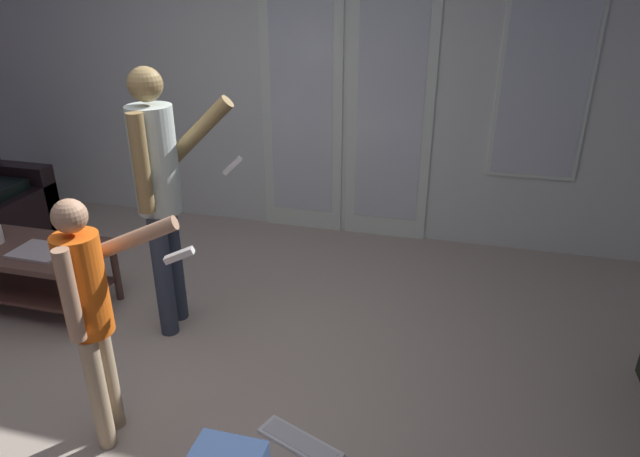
{
  "coord_description": "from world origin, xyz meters",
  "views": [
    {
      "loc": [
        1.43,
        -2.13,
        2.07
      ],
      "look_at": [
        0.78,
        0.38,
        0.9
      ],
      "focal_mm": 31.48,
      "sensor_mm": 36.0,
      "label": 1
    }
  ],
  "objects_px": {
    "loose_keyboard": "(300,443)",
    "laptop_closed": "(40,251)",
    "person_child": "(90,304)",
    "coffee_table": "(34,265)",
    "person_adult": "(160,182)"
  },
  "relations": [
    {
      "from": "loose_keyboard",
      "to": "laptop_closed",
      "type": "xyz_separation_m",
      "value": [
        -1.93,
        0.69,
        0.46
      ]
    },
    {
      "from": "loose_keyboard",
      "to": "laptop_closed",
      "type": "relative_size",
      "value": 1.39
    },
    {
      "from": "person_child",
      "to": "laptop_closed",
      "type": "xyz_separation_m",
      "value": [
        -1.02,
        0.85,
        -0.28
      ]
    },
    {
      "from": "coffee_table",
      "to": "loose_keyboard",
      "type": "distance_m",
      "value": 2.19
    },
    {
      "from": "coffee_table",
      "to": "laptop_closed",
      "type": "relative_size",
      "value": 2.89
    },
    {
      "from": "laptop_closed",
      "to": "coffee_table",
      "type": "bearing_deg",
      "value": 158.86
    },
    {
      "from": "coffee_table",
      "to": "loose_keyboard",
      "type": "relative_size",
      "value": 2.08
    },
    {
      "from": "loose_keyboard",
      "to": "laptop_closed",
      "type": "distance_m",
      "value": 2.1
    },
    {
      "from": "person_child",
      "to": "laptop_closed",
      "type": "height_order",
      "value": "person_child"
    },
    {
      "from": "loose_keyboard",
      "to": "laptop_closed",
      "type": "bearing_deg",
      "value": 160.38
    },
    {
      "from": "person_adult",
      "to": "loose_keyboard",
      "type": "relative_size",
      "value": 3.57
    },
    {
      "from": "person_child",
      "to": "loose_keyboard",
      "type": "xyz_separation_m",
      "value": [
        0.9,
        0.16,
        -0.74
      ]
    },
    {
      "from": "coffee_table",
      "to": "laptop_closed",
      "type": "bearing_deg",
      "value": -22.21
    },
    {
      "from": "person_child",
      "to": "laptop_closed",
      "type": "bearing_deg",
      "value": 140.24
    },
    {
      "from": "loose_keyboard",
      "to": "coffee_table",
      "type": "bearing_deg",
      "value": 160.24
    }
  ]
}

